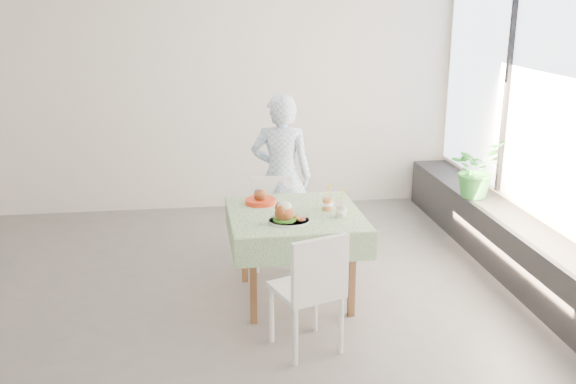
{
  "coord_description": "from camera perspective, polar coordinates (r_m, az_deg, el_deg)",
  "views": [
    {
      "loc": [
        0.07,
        -4.83,
        2.36
      ],
      "look_at": [
        0.74,
        0.0,
        0.9
      ],
      "focal_mm": 40.0,
      "sensor_mm": 36.0,
      "label": 1
    }
  ],
  "objects": [
    {
      "name": "floor",
      "position": [
        5.38,
        -7.9,
        -9.53
      ],
      "size": [
        6.0,
        6.0,
        0.0
      ],
      "primitive_type": "plane",
      "color": "#5B5856",
      "rests_on": "ground"
    },
    {
      "name": "wall_back",
      "position": [
        7.39,
        -8.44,
        9.04
      ],
      "size": [
        6.0,
        0.02,
        2.8
      ],
      "primitive_type": "cube",
      "color": "silver",
      "rests_on": "ground"
    },
    {
      "name": "wall_front",
      "position": [
        2.52,
        -8.83,
        -5.92
      ],
      "size": [
        6.0,
        0.02,
        2.8
      ],
      "primitive_type": "cube",
      "color": "silver",
      "rests_on": "ground"
    },
    {
      "name": "wall_right",
      "position": [
        5.73,
        23.15,
        5.69
      ],
      "size": [
        0.02,
        5.0,
        2.8
      ],
      "primitive_type": "cube",
      "color": "silver",
      "rests_on": "ground"
    },
    {
      "name": "window_pane",
      "position": [
        5.68,
        23.17,
        8.17
      ],
      "size": [
        0.01,
        4.8,
        2.18
      ],
      "primitive_type": "cube",
      "color": "#D1E0F9",
      "rests_on": "ground"
    },
    {
      "name": "window_ledge",
      "position": [
        5.94,
        20.22,
        -5.22
      ],
      "size": [
        0.4,
        4.8,
        0.5
      ],
      "primitive_type": "cube",
      "color": "black",
      "rests_on": "ground"
    },
    {
      "name": "cafe_table",
      "position": [
        5.2,
        0.62,
        -4.77
      ],
      "size": [
        1.06,
        1.06,
        0.74
      ],
      "color": "brown",
      "rests_on": "ground"
    },
    {
      "name": "chair_far",
      "position": [
        5.93,
        -1.32,
        -4.21
      ],
      "size": [
        0.39,
        0.39,
        0.81
      ],
      "color": "white",
      "rests_on": "ground"
    },
    {
      "name": "chair_near",
      "position": [
        4.54,
        1.7,
        -10.7
      ],
      "size": [
        0.54,
        0.54,
        0.89
      ],
      "color": "white",
      "rests_on": "ground"
    },
    {
      "name": "diner",
      "position": [
        6.01,
        -0.58,
        1.42
      ],
      "size": [
        0.64,
        0.49,
        1.56
      ],
      "primitive_type": "imported",
      "rotation": [
        0.0,
        0.0,
        2.91
      ],
      "color": "#90BAE7",
      "rests_on": "ground"
    },
    {
      "name": "main_dish",
      "position": [
        4.86,
        -0.11,
        -2.12
      ],
      "size": [
        0.32,
        0.32,
        0.16
      ],
      "color": "white",
      "rests_on": "cafe_table"
    },
    {
      "name": "juice_cup_orange",
      "position": [
        5.15,
        3.51,
        -0.99
      ],
      "size": [
        0.09,
        0.09,
        0.26
      ],
      "color": "white",
      "rests_on": "cafe_table"
    },
    {
      "name": "juice_cup_lemonade",
      "position": [
        5.0,
        4.74,
        -1.55
      ],
      "size": [
        0.09,
        0.09,
        0.26
      ],
      "color": "white",
      "rests_on": "cafe_table"
    },
    {
      "name": "second_dish",
      "position": [
        5.31,
        -2.48,
        -0.67
      ],
      "size": [
        0.25,
        0.25,
        0.12
      ],
      "color": "#B92D13",
      "rests_on": "cafe_table"
    },
    {
      "name": "potted_plant",
      "position": [
        6.52,
        16.34,
        1.97
      ],
      "size": [
        0.66,
        0.64,
        0.56
      ],
      "primitive_type": "imported",
      "rotation": [
        0.0,
        0.0,
        0.58
      ],
      "color": "#246E26",
      "rests_on": "window_ledge"
    }
  ]
}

